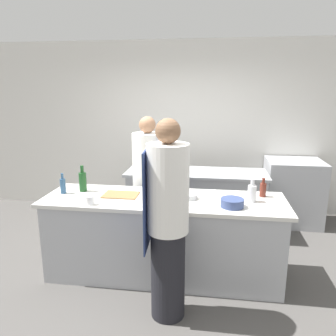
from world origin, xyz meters
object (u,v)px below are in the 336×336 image
(bottle_olive_oil, at_px, (181,187))
(bottle_wine, at_px, (252,193))
(bottle_water, at_px, (156,194))
(bowl_mixing_large, at_px, (151,195))
(oven_range, at_px, (293,192))
(chef_at_prep_near, at_px, (168,223))
(bottle_cooking_oil, at_px, (63,185))
(cup, at_px, (90,200))
(bowl_prep_small, at_px, (189,196))
(bowl_ceramic_blue, at_px, (232,203))
(stockpot, at_px, (161,163))
(bottle_sauce, at_px, (83,181))
(chef_at_stove, at_px, (148,183))
(bottle_vinegar, at_px, (263,189))

(bottle_olive_oil, distance_m, bottle_wine, 0.76)
(bottle_water, xyz_separation_m, bowl_mixing_large, (-0.08, 0.13, -0.06))
(oven_range, xyz_separation_m, bottle_wine, (-0.82, -1.71, 0.50))
(oven_range, relative_size, chef_at_prep_near, 0.55)
(oven_range, distance_m, bowl_mixing_large, 2.61)
(bottle_cooking_oil, relative_size, bottle_water, 0.94)
(oven_range, distance_m, cup, 3.21)
(bottle_olive_oil, distance_m, cup, 1.00)
(bottle_water, height_order, bowl_prep_small, bottle_water)
(oven_range, height_order, bowl_ceramic_blue, oven_range)
(bowl_mixing_large, distance_m, stockpot, 1.25)
(oven_range, bearing_deg, bottle_olive_oil, -135.08)
(chef_at_prep_near, distance_m, bowl_prep_small, 0.72)
(bottle_sauce, height_order, bowl_ceramic_blue, bottle_sauce)
(bottle_sauce, bearing_deg, chef_at_stove, 40.98)
(bowl_ceramic_blue, bearing_deg, bowl_prep_small, 156.88)
(bottle_cooking_oil, height_order, bowl_ceramic_blue, bottle_cooking_oil)
(chef_at_prep_near, distance_m, bowl_mixing_large, 0.71)
(oven_range, relative_size, bottle_wine, 4.10)
(bottle_sauce, relative_size, cup, 3.24)
(chef_at_prep_near, xyz_separation_m, bowl_prep_small, (0.13, 0.71, 0.01))
(bottle_olive_oil, xyz_separation_m, bottle_cooking_oil, (-1.32, -0.15, 0.01))
(oven_range, height_order, bottle_water, bottle_water)
(chef_at_prep_near, relative_size, bottle_cooking_oil, 7.87)
(bottle_sauce, height_order, bottle_water, bottle_sauce)
(oven_range, xyz_separation_m, bowl_ceramic_blue, (-1.03, -1.89, 0.44))
(chef_at_prep_near, height_order, bottle_cooking_oil, chef_at_prep_near)
(chef_at_stove, relative_size, bottle_water, 6.99)
(chef_at_prep_near, distance_m, bottle_wine, 1.06)
(bowl_ceramic_blue, relative_size, cup, 2.51)
(bottle_olive_oil, relative_size, bottle_vinegar, 0.97)
(chef_at_stove, bearing_deg, cup, -22.37)
(cup, bearing_deg, oven_range, 39.56)
(bottle_cooking_oil, distance_m, bottle_water, 1.10)
(bowl_prep_small, bearing_deg, chef_at_stove, 130.80)
(oven_range, bearing_deg, bottle_water, -133.69)
(chef_at_stove, height_order, bottle_olive_oil, chef_at_stove)
(bottle_sauce, distance_m, bowl_mixing_large, 0.84)
(oven_range, height_order, chef_at_prep_near, chef_at_prep_near)
(bottle_wine, bearing_deg, bottle_cooking_oil, -179.88)
(chef_at_prep_near, xyz_separation_m, bowl_ceramic_blue, (0.58, 0.52, 0.03))
(oven_range, bearing_deg, bottle_wine, -115.69)
(chef_at_prep_near, distance_m, chef_at_stove, 1.44)
(chef_at_prep_near, xyz_separation_m, bowl_mixing_large, (-0.27, 0.65, 0.02))
(chef_at_stove, bearing_deg, bottle_olive_oil, 42.50)
(bowl_prep_small, bearing_deg, bottle_cooking_oil, -179.58)
(bottle_sauce, height_order, bowl_prep_small, bottle_sauce)
(bottle_water, relative_size, cup, 2.64)
(chef_at_prep_near, bearing_deg, bowl_prep_small, -13.20)
(bottle_wine, relative_size, bowl_ceramic_blue, 1.04)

